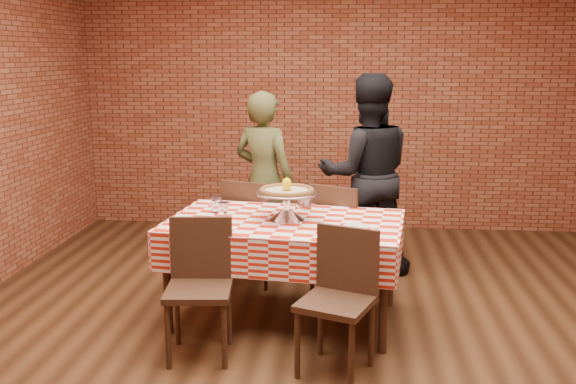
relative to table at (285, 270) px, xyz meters
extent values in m
plane|color=black|center=(0.24, -0.34, -0.38)|extent=(6.00, 6.00, 0.00)
plane|color=brown|center=(0.24, 2.66, 1.08)|extent=(5.50, 0.00, 5.50)
cube|color=#3C2617|center=(0.00, 0.00, 0.00)|extent=(1.76, 1.18, 0.75)
cylinder|color=beige|center=(0.01, 0.01, 0.59)|extent=(0.50, 0.50, 0.03)
ellipsoid|color=yellow|center=(0.01, 0.01, 0.64)|extent=(0.09, 0.09, 0.09)
cylinder|color=white|center=(-0.44, -0.03, 0.45)|extent=(0.09, 0.09, 0.13)
cylinder|color=white|center=(-0.53, 0.17, 0.45)|extent=(0.09, 0.09, 0.13)
cylinder|color=white|center=(0.51, -0.17, 0.39)|extent=(0.19, 0.19, 0.01)
cube|color=white|center=(0.59, -0.24, 0.39)|extent=(0.06, 0.05, 0.00)
cube|color=white|center=(0.63, -0.22, 0.39)|extent=(0.06, 0.05, 0.00)
cube|color=silver|center=(0.14, 0.33, 0.46)|extent=(0.13, 0.12, 0.16)
imported|color=#444624|center=(-0.32, 1.26, 0.43)|extent=(0.69, 0.59, 1.61)
imported|color=black|center=(0.61, 1.17, 0.51)|extent=(0.95, 0.79, 1.77)
camera|label=1|loc=(0.45, -4.46, 1.56)|focal=40.01mm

